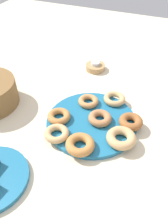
{
  "coord_description": "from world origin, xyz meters",
  "views": [
    {
      "loc": [
        -0.54,
        -0.19,
        0.58
      ],
      "look_at": [
        0.0,
        0.03,
        0.05
      ],
      "focal_mm": 35.59,
      "sensor_mm": 36.0,
      "label": 1
    }
  ],
  "objects": [
    {
      "name": "ground_plane",
      "position": [
        0.0,
        0.0,
        0.0
      ],
      "size": [
        2.4,
        2.4,
        0.0
      ],
      "primitive_type": "plane",
      "color": "beige"
    },
    {
      "name": "donut_2",
      "position": [
        0.08,
        0.05,
        0.03
      ],
      "size": [
        0.09,
        0.09,
        0.02
      ],
      "primitive_type": "torus",
      "rotation": [
        0.0,
        0.0,
        6.14
      ],
      "color": "#C6844C",
      "rests_on": "donut_plate"
    },
    {
      "name": "donut_3",
      "position": [
        0.01,
        -0.03,
        0.03
      ],
      "size": [
        0.1,
        0.1,
        0.03
      ],
      "primitive_type": "torus",
      "rotation": [
        0.0,
        0.0,
        4.96
      ],
      "color": "#B27547",
      "rests_on": "donut_plate"
    },
    {
      "name": "donut_5",
      "position": [
        -0.11,
        0.08,
        0.03
      ],
      "size": [
        0.09,
        0.09,
        0.02
      ],
      "primitive_type": "torus",
      "rotation": [
        0.0,
        0.0,
        4.8
      ],
      "color": "tan",
      "rests_on": "donut_plate"
    },
    {
      "name": "donut_6",
      "position": [
        0.03,
        -0.13,
        0.03
      ],
      "size": [
        0.1,
        0.1,
        0.03
      ],
      "primitive_type": "torus",
      "rotation": [
        0.0,
        0.0,
        4.52
      ],
      "color": "#995B2D",
      "rests_on": "donut_plate"
    },
    {
      "name": "candle_holder",
      "position": [
        0.35,
        0.12,
        0.01
      ],
      "size": [
        0.09,
        0.09,
        0.03
      ],
      "primitive_type": "cylinder",
      "color": "tan",
      "rests_on": "ground_plane"
    },
    {
      "name": "donut_plate",
      "position": [
        0.0,
        0.0,
        0.01
      ],
      "size": [
        0.33,
        0.33,
        0.02
      ],
      "primitive_type": "cylinder",
      "color": "#1E6B93",
      "rests_on": "ground_plane"
    },
    {
      "name": "donut_0",
      "position": [
        0.14,
        -0.04,
        0.03
      ],
      "size": [
        0.12,
        0.12,
        0.02
      ],
      "primitive_type": "torus",
      "rotation": [
        0.0,
        0.0,
        3.83
      ],
      "color": "tan",
      "rests_on": "donut_plate"
    },
    {
      "name": "donut_1",
      "position": [
        -0.04,
        0.11,
        0.03
      ],
      "size": [
        0.12,
        0.12,
        0.02
      ],
      "primitive_type": "torus",
      "rotation": [
        0.0,
        0.0,
        5.68
      ],
      "color": "#BC7A3D",
      "rests_on": "donut_plate"
    },
    {
      "name": "donut_4",
      "position": [
        -0.13,
        -0.01,
        0.03
      ],
      "size": [
        0.13,
        0.13,
        0.03
      ],
      "primitive_type": "torus",
      "rotation": [
        0.0,
        0.0,
        2.4
      ],
      "color": "#BC7A3D",
      "rests_on": "donut_plate"
    },
    {
      "name": "donut_7",
      "position": [
        -0.05,
        -0.12,
        0.03
      ],
      "size": [
        0.13,
        0.13,
        0.03
      ],
      "primitive_type": "torus",
      "rotation": [
        0.0,
        0.0,
        3.68
      ],
      "color": "tan",
      "rests_on": "donut_plate"
    },
    {
      "name": "tealight",
      "position": [
        0.35,
        0.12,
        0.03
      ],
      "size": [
        0.04,
        0.04,
        0.01
      ],
      "primitive_type": "cylinder",
      "color": "silver",
      "rests_on": "candle_holder"
    }
  ]
}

